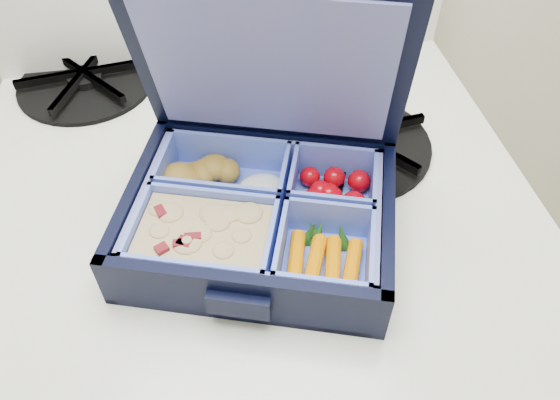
{
  "coord_description": "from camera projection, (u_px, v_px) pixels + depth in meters",
  "views": [
    {
      "loc": [
        0.48,
        1.27,
        1.3
      ],
      "look_at": [
        0.54,
        1.62,
        0.92
      ],
      "focal_mm": 35.0,
      "sensor_mm": 36.0,
      "label": 1
    }
  ],
  "objects": [
    {
      "name": "burner_grate_rear",
      "position": [
        85.0,
        78.0,
        0.7
      ],
      "size": [
        0.19,
        0.19,
        0.02
      ],
      "primitive_type": "cylinder",
      "rotation": [
        0.0,
        0.0,
        0.15
      ],
      "color": "black",
      "rests_on": "stove"
    },
    {
      "name": "stove",
      "position": [
        260.0,
        367.0,
        0.91
      ],
      "size": [
        0.59,
        0.59,
        0.88
      ],
      "primitive_type": null,
      "color": "silver",
      "rests_on": "floor"
    },
    {
      "name": "fork",
      "position": [
        255.0,
        142.0,
        0.62
      ],
      "size": [
        0.08,
        0.2,
        0.01
      ],
      "primitive_type": null,
      "rotation": [
        0.0,
        0.0,
        -0.28
      ],
      "color": "#A8A8A8",
      "rests_on": "stove"
    },
    {
      "name": "burner_grate",
      "position": [
        350.0,
        137.0,
        0.61
      ],
      "size": [
        0.21,
        0.21,
        0.03
      ],
      "primitive_type": "cylinder",
      "rotation": [
        0.0,
        0.0,
        0.15
      ],
      "color": "black",
      "rests_on": "stove"
    },
    {
      "name": "bento_box",
      "position": [
        260.0,
        217.0,
        0.51
      ],
      "size": [
        0.29,
        0.26,
        0.06
      ],
      "primitive_type": null,
      "rotation": [
        0.0,
        0.0,
        -0.31
      ],
      "color": "black",
      "rests_on": "stove"
    }
  ]
}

